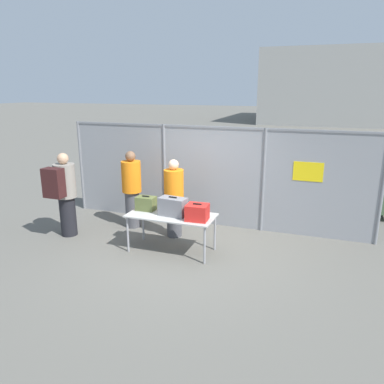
# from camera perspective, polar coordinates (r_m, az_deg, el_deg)

# --- Properties ---
(ground_plane) EXTENTS (120.00, 120.00, 0.00)m
(ground_plane) POSITION_cam_1_polar(r_m,az_deg,el_deg) (7.25, -1.14, -9.44)
(ground_plane) COLOR #605E56
(fence_section) EXTENTS (7.03, 0.07, 2.27)m
(fence_section) POSITION_cam_1_polar(r_m,az_deg,el_deg) (8.43, 3.13, 2.68)
(fence_section) COLOR gray
(fence_section) RESTS_ON ground_plane
(inspection_table) EXTENTS (1.67, 0.77, 0.74)m
(inspection_table) POSITION_cam_1_polar(r_m,az_deg,el_deg) (7.15, -3.17, -3.92)
(inspection_table) COLOR #B2B2AD
(inspection_table) RESTS_ON ground_plane
(suitcase_olive) EXTENTS (0.38, 0.26, 0.29)m
(suitcase_olive) POSITION_cam_1_polar(r_m,az_deg,el_deg) (7.41, -7.03, -1.73)
(suitcase_olive) COLOR #566033
(suitcase_olive) RESTS_ON inspection_table
(suitcase_grey) EXTENTS (0.54, 0.32, 0.37)m
(suitcase_grey) POSITION_cam_1_polar(r_m,az_deg,el_deg) (7.04, -2.94, -2.24)
(suitcase_grey) COLOR slate
(suitcase_grey) RESTS_ON inspection_table
(suitcase_red) EXTENTS (0.41, 0.36, 0.32)m
(suitcase_red) POSITION_cam_1_polar(r_m,az_deg,el_deg) (6.80, 0.80, -3.11)
(suitcase_red) COLOR red
(suitcase_red) RESTS_ON inspection_table
(traveler_hooded) EXTENTS (0.44, 0.68, 1.78)m
(traveler_hooded) POSITION_cam_1_polar(r_m,az_deg,el_deg) (8.22, -18.95, 0.04)
(traveler_hooded) COLOR black
(traveler_hooded) RESTS_ON ground_plane
(security_worker_near) EXTENTS (0.41, 0.41, 1.66)m
(security_worker_near) POSITION_cam_1_polar(r_m,az_deg,el_deg) (7.82, -2.77, -0.82)
(security_worker_near) COLOR #4C4C51
(security_worker_near) RESTS_ON ground_plane
(security_worker_far) EXTENTS (0.43, 0.43, 1.74)m
(security_worker_far) POSITION_cam_1_polar(r_m,az_deg,el_deg) (8.45, -9.16, 0.53)
(security_worker_far) COLOR #4C4C51
(security_worker_far) RESTS_ON ground_plane
(utility_trailer) EXTENTS (3.75, 2.21, 0.67)m
(utility_trailer) POSITION_cam_1_polar(r_m,az_deg,el_deg) (10.41, 19.86, -0.19)
(utility_trailer) COLOR #4C6B47
(utility_trailer) RESTS_ON ground_plane
(distant_hangar) EXTENTS (11.35, 13.73, 6.24)m
(distant_hangar) POSITION_cam_1_polar(r_m,az_deg,el_deg) (39.01, 20.30, 14.76)
(distant_hangar) COLOR #999993
(distant_hangar) RESTS_ON ground_plane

